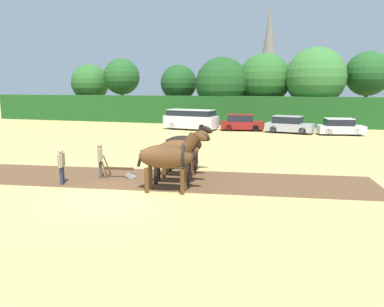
{
  "coord_description": "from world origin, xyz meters",
  "views": [
    {
      "loc": [
        6.87,
        -12.6,
        4.27
      ],
      "look_at": [
        1.9,
        4.33,
        1.1
      ],
      "focal_mm": 35.0,
      "sensor_mm": 36.0,
      "label": 1
    }
  ],
  "objects_px": {
    "tree_left": "(122,77)",
    "parked_car_center": "(340,127)",
    "plow": "(121,171)",
    "draft_horse_trail_left": "(180,150)",
    "draft_horse_trail_right": "(185,144)",
    "farmer_onlooker_left": "(61,164)",
    "farmer_at_plow": "(100,158)",
    "tree_far_left": "(90,83)",
    "tree_center": "(222,84)",
    "draft_horse_lead_left": "(168,156)",
    "farmer_beside_team": "(195,146)",
    "tree_far_right": "(368,74)",
    "parked_car_center_left": "(289,125)",
    "parked_car_left": "(242,123)",
    "draft_horse_lead_right": "(175,155)",
    "tree_right": "(316,77)",
    "tree_center_left": "(179,83)",
    "tree_center_right": "(264,79)",
    "parked_van": "(191,119)",
    "church_spire": "(269,55)"
  },
  "relations": [
    {
      "from": "tree_left",
      "to": "parked_car_center",
      "type": "distance_m",
      "value": 28.4
    },
    {
      "from": "plow",
      "to": "parked_car_center",
      "type": "relative_size",
      "value": 0.41
    },
    {
      "from": "draft_horse_trail_left",
      "to": "draft_horse_trail_right",
      "type": "distance_m",
      "value": 1.32
    },
    {
      "from": "farmer_onlooker_left",
      "to": "parked_car_center",
      "type": "relative_size",
      "value": 0.38
    },
    {
      "from": "farmer_at_plow",
      "to": "parked_car_center",
      "type": "distance_m",
      "value": 23.7
    },
    {
      "from": "farmer_onlooker_left",
      "to": "tree_far_left",
      "type": "bearing_deg",
      "value": 100.25
    },
    {
      "from": "tree_center",
      "to": "draft_horse_lead_left",
      "type": "height_order",
      "value": "tree_center"
    },
    {
      "from": "draft_horse_trail_left",
      "to": "farmer_beside_team",
      "type": "height_order",
      "value": "draft_horse_trail_left"
    },
    {
      "from": "draft_horse_trail_left",
      "to": "tree_center",
      "type": "bearing_deg",
      "value": 90.43
    },
    {
      "from": "tree_far_right",
      "to": "parked_car_center_left",
      "type": "height_order",
      "value": "tree_far_right"
    },
    {
      "from": "draft_horse_trail_left",
      "to": "parked_car_left",
      "type": "bearing_deg",
      "value": 83.11
    },
    {
      "from": "tree_far_right",
      "to": "parked_car_left",
      "type": "bearing_deg",
      "value": -141.15
    },
    {
      "from": "draft_horse_lead_right",
      "to": "plow",
      "type": "distance_m",
      "value": 2.98
    },
    {
      "from": "tree_right",
      "to": "draft_horse_trail_left",
      "type": "height_order",
      "value": "tree_right"
    },
    {
      "from": "draft_horse_trail_right",
      "to": "farmer_beside_team",
      "type": "distance_m",
      "value": 1.67
    },
    {
      "from": "tree_center_left",
      "to": "parked_car_left",
      "type": "relative_size",
      "value": 1.61
    },
    {
      "from": "tree_far_left",
      "to": "tree_center_right",
      "type": "bearing_deg",
      "value": -0.76
    },
    {
      "from": "tree_center",
      "to": "parked_car_left",
      "type": "bearing_deg",
      "value": -64.66
    },
    {
      "from": "tree_far_left",
      "to": "draft_horse_trail_left",
      "type": "xyz_separation_m",
      "value": [
        22.51,
        -29.26,
        -3.4
      ]
    },
    {
      "from": "plow",
      "to": "tree_far_left",
      "type": "bearing_deg",
      "value": 115.89
    },
    {
      "from": "tree_center_left",
      "to": "tree_right",
      "type": "relative_size",
      "value": 0.81
    },
    {
      "from": "plow",
      "to": "farmer_onlooker_left",
      "type": "xyz_separation_m",
      "value": [
        -1.98,
        -1.79,
        0.6
      ]
    },
    {
      "from": "farmer_beside_team",
      "to": "plow",
      "type": "bearing_deg",
      "value": -83.01
    },
    {
      "from": "tree_center_left",
      "to": "tree_right",
      "type": "xyz_separation_m",
      "value": [
        16.46,
        -1.17,
        0.59
      ]
    },
    {
      "from": "draft_horse_lead_right",
      "to": "tree_left",
      "type": "bearing_deg",
      "value": 112.98
    },
    {
      "from": "farmer_beside_team",
      "to": "parked_van",
      "type": "height_order",
      "value": "parked_van"
    },
    {
      "from": "farmer_beside_team",
      "to": "parked_van",
      "type": "relative_size",
      "value": 0.32
    },
    {
      "from": "farmer_onlooker_left",
      "to": "draft_horse_trail_right",
      "type": "bearing_deg",
      "value": 23.9
    },
    {
      "from": "draft_horse_trail_right",
      "to": "farmer_at_plow",
      "type": "height_order",
      "value": "draft_horse_trail_right"
    },
    {
      "from": "draft_horse_lead_right",
      "to": "parked_car_center_left",
      "type": "bearing_deg",
      "value": 71.05
    },
    {
      "from": "tree_center_left",
      "to": "tree_center_right",
      "type": "height_order",
      "value": "tree_center_right"
    },
    {
      "from": "draft_horse_lead_left",
      "to": "parked_van",
      "type": "height_order",
      "value": "draft_horse_lead_left"
    },
    {
      "from": "tree_center_left",
      "to": "parked_car_center",
      "type": "bearing_deg",
      "value": -28.88
    },
    {
      "from": "tree_far_right",
      "to": "farmer_at_plow",
      "type": "bearing_deg",
      "value": -116.89
    },
    {
      "from": "tree_center_left",
      "to": "church_spire",
      "type": "distance_m",
      "value": 40.78
    },
    {
      "from": "church_spire",
      "to": "draft_horse_lead_left",
      "type": "bearing_deg",
      "value": -88.03
    },
    {
      "from": "tree_left",
      "to": "parked_van",
      "type": "relative_size",
      "value": 1.42
    },
    {
      "from": "parked_van",
      "to": "parked_car_left",
      "type": "xyz_separation_m",
      "value": [
        4.98,
        0.69,
        -0.27
      ]
    },
    {
      "from": "parked_car_center_left",
      "to": "tree_far_left",
      "type": "bearing_deg",
      "value": 170.53
    },
    {
      "from": "draft_horse_trail_right",
      "to": "parked_car_center",
      "type": "height_order",
      "value": "draft_horse_trail_right"
    },
    {
      "from": "tree_center_right",
      "to": "tree_right",
      "type": "relative_size",
      "value": 0.95
    },
    {
      "from": "tree_left",
      "to": "tree_center_right",
      "type": "distance_m",
      "value": 18.43
    },
    {
      "from": "tree_center_left",
      "to": "draft_horse_trail_right",
      "type": "xyz_separation_m",
      "value": [
        9.57,
        -27.85,
        -3.31
      ]
    },
    {
      "from": "tree_center_right",
      "to": "farmer_at_plow",
      "type": "distance_m",
      "value": 30.86
    },
    {
      "from": "tree_center",
      "to": "tree_center_right",
      "type": "relative_size",
      "value": 0.94
    },
    {
      "from": "parked_car_center",
      "to": "tree_right",
      "type": "bearing_deg",
      "value": 93.29
    },
    {
      "from": "tree_center_right",
      "to": "farmer_beside_team",
      "type": "bearing_deg",
      "value": -92.41
    },
    {
      "from": "tree_center",
      "to": "draft_horse_lead_right",
      "type": "bearing_deg",
      "value": -82.12
    },
    {
      "from": "draft_horse_lead_left",
      "to": "tree_far_left",
      "type": "bearing_deg",
      "value": 118.21
    },
    {
      "from": "tree_center_left",
      "to": "church_spire",
      "type": "bearing_deg",
      "value": 79.08
    }
  ]
}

